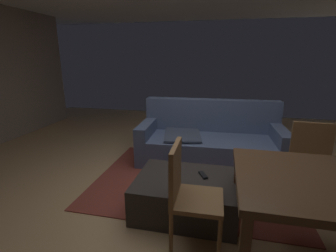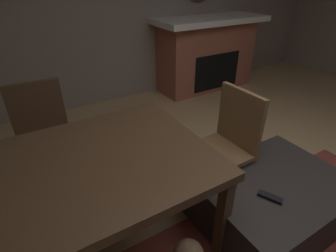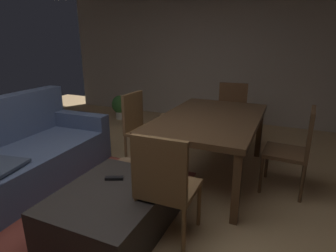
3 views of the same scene
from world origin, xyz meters
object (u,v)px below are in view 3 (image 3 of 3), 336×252
at_px(small_dog, 135,166).
at_px(ottoman_coffee_table, 113,211).
at_px(dining_chair_north, 140,124).
at_px(couch, 10,160).
at_px(potted_plant, 120,106).
at_px(dining_chair_east, 231,110).
at_px(dining_chair_south, 296,146).
at_px(dining_chair_west, 165,183).
at_px(dining_table, 210,122).
at_px(tv_remote, 114,178).

bearing_deg(small_dog, ottoman_coffee_table, -161.93).
bearing_deg(small_dog, dining_chair_north, 22.47).
bearing_deg(small_dog, couch, 119.39).
xyz_separation_m(ottoman_coffee_table, potted_plant, (3.04, 1.92, 0.08)).
height_order(couch, dining_chair_east, couch).
bearing_deg(couch, dining_chair_north, -39.15).
height_order(couch, ottoman_coffee_table, couch).
height_order(dining_chair_south, dining_chair_north, same).
height_order(dining_chair_west, potted_plant, dining_chair_west).
distance_m(dining_chair_east, small_dog, 1.95).
bearing_deg(dining_chair_south, ottoman_coffee_table, 134.30).
xyz_separation_m(couch, ottoman_coffee_table, (-0.17, -1.45, -0.13)).
height_order(ottoman_coffee_table, dining_table, dining_table).
height_order(tv_remote, dining_table, dining_table).
bearing_deg(dining_chair_north, dining_chair_south, -90.28).
xyz_separation_m(tv_remote, small_dog, (0.66, 0.18, -0.21)).
height_order(dining_chair_east, small_dog, dining_chair_east).
xyz_separation_m(dining_chair_south, small_dog, (-0.51, 1.65, -0.33)).
distance_m(dining_chair_north, potted_plant, 2.23).
bearing_deg(dining_chair_east, small_dog, 158.39).
xyz_separation_m(couch, dining_chair_west, (-0.09, -1.90, 0.20)).
bearing_deg(dining_chair_south, tv_remote, 128.52).
height_order(ottoman_coffee_table, dining_chair_south, dining_chair_south).
bearing_deg(small_dog, dining_chair_south, -72.79).
distance_m(ottoman_coffee_table, small_dog, 0.88).
xyz_separation_m(tv_remote, dining_table, (1.18, -0.54, 0.27)).
distance_m(dining_table, potted_plant, 2.93).
xyz_separation_m(dining_chair_west, potted_plant, (2.96, 2.37, -0.25)).
bearing_deg(dining_chair_south, dining_chair_north, 89.72).
relative_size(dining_table, small_dog, 3.33).
bearing_deg(dining_chair_east, dining_chair_west, -179.77).
relative_size(couch, ottoman_coffee_table, 2.11).
bearing_deg(dining_chair_north, dining_table, -90.21).
distance_m(couch, small_dog, 1.36).
bearing_deg(potted_plant, dining_table, -125.57).
xyz_separation_m(ottoman_coffee_table, dining_chair_south, (1.35, -1.38, 0.33)).
height_order(ottoman_coffee_table, dining_chair_east, dining_chair_east).
relative_size(couch, dining_chair_south, 2.42).
xyz_separation_m(couch, dining_table, (1.18, -1.90, 0.35)).
xyz_separation_m(dining_table, potted_plant, (1.69, 2.36, -0.40)).
distance_m(ottoman_coffee_table, dining_chair_west, 0.56).
bearing_deg(dining_chair_north, ottoman_coffee_table, -160.21).
distance_m(dining_chair_east, potted_plant, 2.40).
distance_m(couch, dining_chair_west, 1.91).
bearing_deg(tv_remote, dining_chair_north, -6.64).
relative_size(dining_chair_north, small_dog, 1.76).
bearing_deg(dining_chair_west, small_dog, 43.50).
height_order(dining_chair_north, potted_plant, dining_chair_north).
xyz_separation_m(couch, potted_plant, (2.87, 0.47, -0.05)).
height_order(dining_table, dining_chair_south, dining_chair_south).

